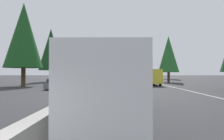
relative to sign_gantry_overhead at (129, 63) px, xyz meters
name	(u,v)px	position (x,y,z in m)	size (l,w,h in m)	color
ground_plane	(108,80)	(6.97, 6.04, -5.11)	(320.00, 320.00, 0.00)	#2D2D30
median_barrier	(109,77)	(26.97, 6.34, -4.66)	(180.00, 0.56, 0.90)	#9E9B93
shoulder_stripe_right	(140,79)	(16.97, -5.48, -5.10)	(160.00, 0.16, 0.01)	silver
shoulder_stripe_median	(110,79)	(16.97, 5.79, -5.10)	(160.00, 0.16, 0.01)	silver
sign_gantry_overhead	(129,63)	(0.00, 0.00, 0.00)	(0.50, 12.68, 6.42)	gray
bus_near_center	(108,83)	(-44.57, 4.27, -3.39)	(11.50, 2.55, 3.10)	white
box_truck_distant_a	(152,77)	(-18.13, -3.08, -3.50)	(8.50, 2.40, 2.95)	gold
sedan_mid_right	(124,78)	(6.20, 0.88, -4.43)	(4.40, 1.80, 1.47)	red
minivan_mid_left	(115,76)	(22.66, 4.01, -4.16)	(5.00, 1.95, 1.69)	red
sedan_near_right	(113,79)	(-5.52, 4.39, -4.43)	(4.40, 1.80, 1.47)	maroon
pickup_far_left	(128,76)	(42.43, -2.83, -4.20)	(5.60, 2.00, 1.86)	black
sedan_mid_center	(122,77)	(26.04, 0.83, -4.43)	(4.40, 1.80, 1.47)	white
oncoming_near	(55,84)	(-27.73, 12.38, -4.43)	(4.40, 1.80, 1.47)	slate
oncoming_far	(89,78)	(9.37, 12.64, -4.43)	(4.40, 1.80, 1.47)	red
conifer_right_near	(169,54)	(-7.66, -9.24, 1.79)	(4.99, 4.99, 11.35)	#4C3823
conifer_right_mid	(169,56)	(18.05, -16.48, 3.70)	(6.37, 6.37, 14.49)	#4C3823
conifer_left_foreground	(24,35)	(-22.09, 19.62, 3.67)	(6.35, 6.35, 14.44)	#4C3823
conifer_left_near	(51,50)	(-5.36, 20.50, 3.29)	(6.08, 6.08, 13.81)	#4C3823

